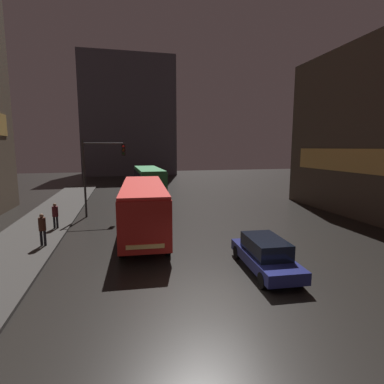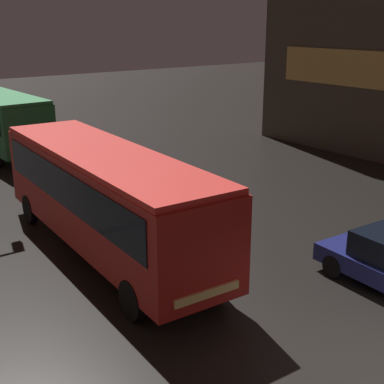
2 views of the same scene
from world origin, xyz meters
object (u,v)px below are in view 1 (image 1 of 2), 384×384
(bus_near, at_px, (143,204))
(pedestrian_near, at_px, (55,213))
(bus_far, at_px, (149,179))
(pedestrian_mid, at_px, (42,227))
(traffic_light_main, at_px, (99,165))
(car_taxi, at_px, (265,254))

(bus_near, bearing_deg, pedestrian_near, -18.38)
(bus_near, distance_m, bus_far, 15.72)
(bus_far, xyz_separation_m, pedestrian_mid, (-7.17, -17.09, -0.72))
(bus_far, bearing_deg, pedestrian_near, 59.80)
(pedestrian_mid, bearing_deg, traffic_light_main, -41.15)
(car_taxi, distance_m, traffic_light_main, 15.37)
(pedestrian_near, xyz_separation_m, traffic_light_main, (2.62, 3.67, 2.96))
(bus_near, height_order, car_taxi, bus_near)
(car_taxi, relative_size, pedestrian_mid, 2.64)
(bus_far, relative_size, traffic_light_main, 1.70)
(bus_far, height_order, pedestrian_mid, bus_far)
(car_taxi, bearing_deg, traffic_light_main, -54.95)
(car_taxi, bearing_deg, pedestrian_near, -37.55)
(pedestrian_mid, bearing_deg, bus_far, -44.95)
(bus_far, bearing_deg, bus_near, 82.23)
(bus_far, relative_size, car_taxi, 2.18)
(bus_far, distance_m, pedestrian_near, 15.28)
(traffic_light_main, bearing_deg, bus_near, -63.03)
(car_taxi, height_order, traffic_light_main, traffic_light_main)
(car_taxi, distance_m, pedestrian_mid, 11.72)
(pedestrian_mid, distance_m, traffic_light_main, 8.29)
(bus_far, bearing_deg, car_taxi, 96.34)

